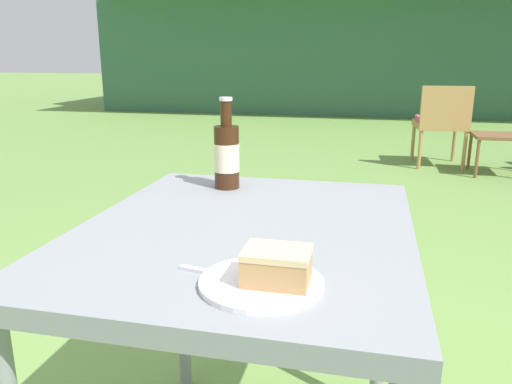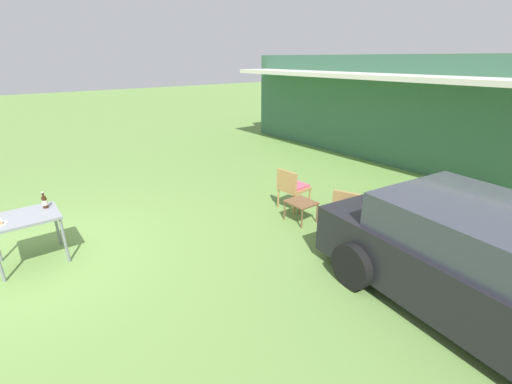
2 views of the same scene
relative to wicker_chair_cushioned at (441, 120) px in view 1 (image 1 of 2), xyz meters
The scene contains 7 objects.
cabin_building 6.20m from the wicker_chair_cushioned, 98.80° to the left, with size 10.56×4.97×2.96m.
wicker_chair_cushioned is the anchor object (origin of this frame).
garden_side_table 0.60m from the wicker_chair_cushioned, 27.46° to the right, with size 0.51×0.44×0.39m.
patio_table 4.52m from the wicker_chair_cushioned, 102.27° to the right, with size 0.73×0.89×0.76m.
cake_on_plate 4.79m from the wicker_chair_cushioned, 100.22° to the right, with size 0.21×0.21×0.07m.
cola_bottle_near 4.26m from the wicker_chair_cushioned, 104.90° to the right, with size 0.07×0.07×0.26m.
fork 4.78m from the wicker_chair_cushioned, 101.11° to the right, with size 0.19×0.05×0.01m.
Camera 1 is at (0.26, -1.02, 1.12)m, focal length 35.00 mm.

